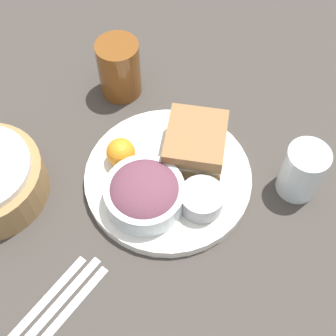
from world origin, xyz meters
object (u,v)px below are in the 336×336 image
Objects in this scene: drink_glass at (119,69)px; spoon at (48,297)px; fork at (67,313)px; salad_bowl at (145,193)px; plate at (168,178)px; sandwich at (195,144)px; water_glass at (302,171)px; knife at (57,305)px; dressing_cup at (202,199)px.

drink_glass is 0.75× the size of spoon.
fork is 0.04m from spoon.
salad_bowl is 0.75× the size of fork.
plate is 2.21× the size of salad_bowl.
sandwich is 0.17m from water_glass.
drink_glass reaches higher than plate.
plate is 0.26m from fork.
water_glass is (-0.10, -0.35, -0.01)m from drink_glass.
drink_glass is 0.41m from knife.
spoon is at bearing 141.87° from dressing_cup.
sandwich is 0.12m from salad_bowl.
knife is at bearing 162.00° from salad_bowl.
drink_glass is at bearing -154.76° from spoon.
salad_bowl is at bearing 118.63° from water_glass.
drink_glass reaches higher than knife.
drink_glass is at bearing 43.25° from plate.
salad_bowl is at bearing 174.26° from spoon.
fork is 0.95× the size of knife.
dressing_cup reaches higher than fork.
water_glass is (0.12, -0.21, 0.00)m from salad_bowl.
knife is at bearing 90.00° from spoon.
drink_glass is at bearing -150.27° from fork.
water_glass reaches higher than knife.
sandwich is at bearing 92.48° from water_glass.
drink_glass reaches higher than sandwich.
fork is at bearing 90.00° from knife.
water_glass reaches higher than fork.
knife is at bearing 137.79° from water_glass.
spoon is (-0.18, 0.08, -0.04)m from salad_bowl.
fork is (-0.41, -0.09, -0.05)m from drink_glass.
fork is (-0.22, 0.13, -0.03)m from dressing_cup.
sandwich is (0.05, -0.03, 0.04)m from plate.
knife is (-0.24, 0.08, -0.01)m from plate.
salad_bowl is 1.82× the size of dressing_cup.
knife is 1.80× the size of water_glass.
salad_bowl reaches higher than plate.
fork is at bearing -167.78° from drink_glass.
spoon is (0.01, 0.03, 0.00)m from fork.
dressing_cup is 0.29m from drink_glass.
water_glass is at bearing 157.62° from fork.
dressing_cup is at bearing -131.82° from drink_glass.
dressing_cup reaches higher than spoon.
salad_bowl is at bearing 179.50° from knife.
salad_bowl is at bearing 158.10° from sandwich.
sandwich reaches higher than dressing_cup.
dressing_cup reaches higher than plate.
spoon is at bearing 157.26° from sandwich.
dressing_cup is at bearing 167.15° from fork.
dressing_cup is 0.39× the size of knife.
salad_bowl reaches higher than spoon.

